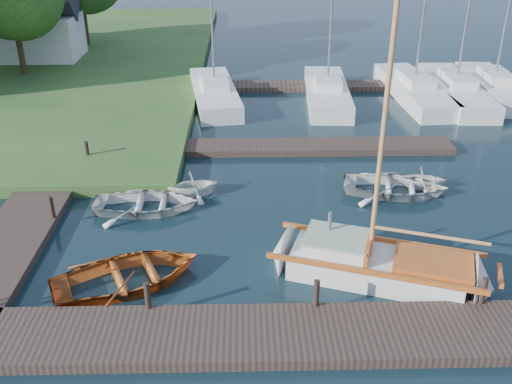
{
  "coord_description": "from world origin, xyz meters",
  "views": [
    {
      "loc": [
        -0.4,
        -17.28,
        10.02
      ],
      "look_at": [
        0.0,
        0.0,
        1.2
      ],
      "focal_mm": 40.0,
      "sensor_mm": 36.0,
      "label": 1
    }
  ],
  "objects_px": {
    "sailboat": "(381,267)",
    "tender_d": "(423,176)",
    "marina_boat_0": "(214,92)",
    "house_c": "(39,26)",
    "mooring_post_1": "(147,295)",
    "tender_b": "(194,183)",
    "marina_boat_3": "(414,88)",
    "marina_boat_4": "(456,89)",
    "dinghy": "(128,272)",
    "mooring_post_2": "(316,293)",
    "marina_boat_2": "(327,91)",
    "marina_boat_5": "(494,85)",
    "tender_c": "(395,184)",
    "mooring_post_5": "(87,150)",
    "mooring_post_4": "(52,207)",
    "mooring_post_3": "(483,291)",
    "tender_a": "(145,201)"
  },
  "relations": [
    {
      "from": "tender_c",
      "to": "mooring_post_5",
      "type": "bearing_deg",
      "value": 88.01
    },
    {
      "from": "mooring_post_4",
      "to": "marina_boat_0",
      "type": "xyz_separation_m",
      "value": [
        4.99,
        13.64,
        -0.13
      ]
    },
    {
      "from": "marina_boat_2",
      "to": "mooring_post_4",
      "type": "bearing_deg",
      "value": 143.88
    },
    {
      "from": "mooring_post_3",
      "to": "mooring_post_4",
      "type": "distance_m",
      "value": 13.93
    },
    {
      "from": "marina_boat_0",
      "to": "marina_boat_2",
      "type": "xyz_separation_m",
      "value": [
        6.31,
        -0.01,
        0.02
      ]
    },
    {
      "from": "tender_c",
      "to": "mooring_post_1",
      "type": "bearing_deg",
      "value": 141.49
    },
    {
      "from": "marina_boat_2",
      "to": "marina_boat_4",
      "type": "relative_size",
      "value": 1.28
    },
    {
      "from": "mooring_post_1",
      "to": "tender_a",
      "type": "height_order",
      "value": "mooring_post_1"
    },
    {
      "from": "mooring_post_4",
      "to": "tender_b",
      "type": "bearing_deg",
      "value": 24.59
    },
    {
      "from": "tender_a",
      "to": "tender_c",
      "type": "xyz_separation_m",
      "value": [
        9.35,
        1.11,
        0.02
      ]
    },
    {
      "from": "mooring_post_1",
      "to": "mooring_post_3",
      "type": "distance_m",
      "value": 9.0
    },
    {
      "from": "marina_boat_5",
      "to": "house_c",
      "type": "xyz_separation_m",
      "value": [
        -28.08,
        7.51,
        2.02
      ]
    },
    {
      "from": "mooring_post_1",
      "to": "house_c",
      "type": "xyz_separation_m",
      "value": [
        -11.0,
        27.0,
        1.88
      ]
    },
    {
      "from": "tender_a",
      "to": "tender_d",
      "type": "bearing_deg",
      "value": -81.74
    },
    {
      "from": "mooring_post_5",
      "to": "dinghy",
      "type": "relative_size",
      "value": 0.19
    },
    {
      "from": "mooring_post_3",
      "to": "tender_b",
      "type": "xyz_separation_m",
      "value": [
        -8.31,
        7.15,
        -0.17
      ]
    },
    {
      "from": "marina_boat_3",
      "to": "marina_boat_4",
      "type": "height_order",
      "value": "marina_boat_3"
    },
    {
      "from": "marina_boat_3",
      "to": "house_c",
      "type": "relative_size",
      "value": 2.24
    },
    {
      "from": "tender_a",
      "to": "marina_boat_2",
      "type": "xyz_separation_m",
      "value": [
        8.28,
        12.66,
        0.19
      ]
    },
    {
      "from": "sailboat",
      "to": "marina_boat_5",
      "type": "height_order",
      "value": "marina_boat_5"
    },
    {
      "from": "tender_a",
      "to": "mooring_post_2",
      "type": "bearing_deg",
      "value": -137.67
    },
    {
      "from": "tender_a",
      "to": "marina_boat_2",
      "type": "bearing_deg",
      "value": -33.39
    },
    {
      "from": "marina_boat_0",
      "to": "house_c",
      "type": "height_order",
      "value": "marina_boat_0"
    },
    {
      "from": "tender_b",
      "to": "marina_boat_0",
      "type": "distance_m",
      "value": 11.5
    },
    {
      "from": "mooring_post_4",
      "to": "tender_d",
      "type": "distance_m",
      "value": 13.79
    },
    {
      "from": "tender_a",
      "to": "marina_boat_0",
      "type": "xyz_separation_m",
      "value": [
        1.97,
        12.67,
        0.18
      ]
    },
    {
      "from": "mooring_post_3",
      "to": "tender_d",
      "type": "relative_size",
      "value": 0.42
    },
    {
      "from": "mooring_post_1",
      "to": "house_c",
      "type": "relative_size",
      "value": 0.15
    },
    {
      "from": "tender_d",
      "to": "marina_boat_2",
      "type": "xyz_separation_m",
      "value": [
        -2.25,
        11.1,
        0.08
      ]
    },
    {
      "from": "mooring_post_2",
      "to": "marina_boat_5",
      "type": "height_order",
      "value": "marina_boat_5"
    },
    {
      "from": "tender_a",
      "to": "marina_boat_4",
      "type": "relative_size",
      "value": 0.39
    },
    {
      "from": "dinghy",
      "to": "marina_boat_3",
      "type": "distance_m",
      "value": 21.88
    },
    {
      "from": "dinghy",
      "to": "tender_c",
      "type": "distance_m",
      "value": 10.76
    },
    {
      "from": "mooring_post_5",
      "to": "mooring_post_1",
      "type": "bearing_deg",
      "value": -68.2
    },
    {
      "from": "sailboat",
      "to": "tender_d",
      "type": "distance_m",
      "value": 6.56
    },
    {
      "from": "tender_b",
      "to": "tender_d",
      "type": "distance_m",
      "value": 8.87
    },
    {
      "from": "mooring_post_2",
      "to": "marina_boat_5",
      "type": "xyz_separation_m",
      "value": [
        12.58,
        19.49,
        -0.14
      ]
    },
    {
      "from": "tender_d",
      "to": "marina_boat_3",
      "type": "xyz_separation_m",
      "value": [
        2.75,
        11.45,
        0.07
      ]
    },
    {
      "from": "marina_boat_3",
      "to": "house_c",
      "type": "xyz_separation_m",
      "value": [
        -23.3,
        8.01,
        2.01
      ]
    },
    {
      "from": "dinghy",
      "to": "marina_boat_3",
      "type": "xyz_separation_m",
      "value": [
        13.11,
        17.52,
        0.13
      ]
    },
    {
      "from": "mooring_post_2",
      "to": "marina_boat_0",
      "type": "bearing_deg",
      "value": 100.66
    },
    {
      "from": "tender_d",
      "to": "marina_boat_4",
      "type": "distance_m",
      "value": 12.46
    },
    {
      "from": "mooring_post_1",
      "to": "tender_b",
      "type": "relative_size",
      "value": 0.4
    },
    {
      "from": "marina_boat_2",
      "to": "marina_boat_0",
      "type": "bearing_deg",
      "value": 93.46
    },
    {
      "from": "tender_b",
      "to": "tender_c",
      "type": "relative_size",
      "value": 0.52
    },
    {
      "from": "mooring_post_1",
      "to": "tender_d",
      "type": "height_order",
      "value": "mooring_post_1"
    },
    {
      "from": "mooring_post_2",
      "to": "tender_d",
      "type": "relative_size",
      "value": 0.42
    },
    {
      "from": "mooring_post_1",
      "to": "marina_boat_2",
      "type": "relative_size",
      "value": 0.06
    },
    {
      "from": "mooring_post_2",
      "to": "dinghy",
      "type": "height_order",
      "value": "mooring_post_2"
    },
    {
      "from": "mooring_post_5",
      "to": "sailboat",
      "type": "xyz_separation_m",
      "value": [
        10.64,
        -8.34,
        -0.36
      ]
    }
  ]
}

